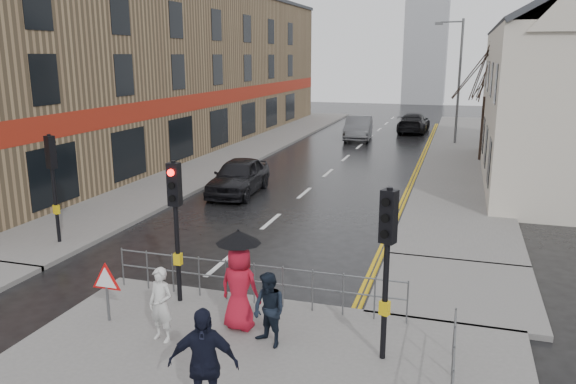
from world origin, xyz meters
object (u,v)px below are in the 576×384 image
Objects in this scene: pedestrian_b at (269,310)px; car_mid at (358,128)px; pedestrian_d at (203,365)px; car_parked at (239,176)px; pedestrian_a at (161,305)px; pedestrian_with_umbrella at (239,277)px.

pedestrian_b is 30.01m from car_mid.
pedestrian_d is 15.73m from car_parked.
car_mid is (-1.42, 30.24, -0.10)m from pedestrian_a.
pedestrian_b is at bearing -68.51° from car_parked.
pedestrian_d is 0.43× the size of car_parked.
car_parked is at bearing 112.23° from pedestrian_with_umbrella.
car_mid is at bearing 80.19° from car_parked.
pedestrian_d is (-0.21, -2.55, 0.20)m from pedestrian_b.
pedestrian_b is (2.17, 0.45, -0.02)m from pedestrian_a.
car_parked is 17.69m from car_mid.
car_parked is at bearing -102.30° from car_mid.
pedestrian_d reaches higher than car_mid.
pedestrian_with_umbrella is 3.12m from pedestrian_d.
pedestrian_a is at bearing -93.01° from car_mid.
pedestrian_with_umbrella is at bearing -90.33° from car_mid.
pedestrian_b reaches higher than car_parked.
pedestrian_a is 1.02× the size of pedestrian_b.
pedestrian_with_umbrella is 1.14× the size of pedestrian_d.
car_mid reaches higher than car_parked.
pedestrian_b is 0.79× the size of pedestrian_d.
pedestrian_a reaches higher than pedestrian_b.
car_parked is 0.90× the size of car_mid.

